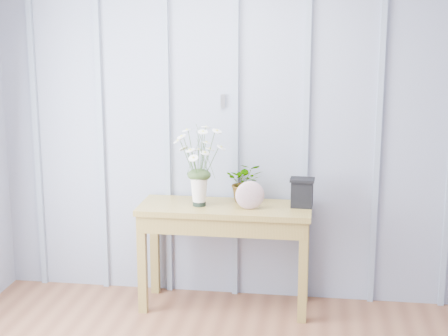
% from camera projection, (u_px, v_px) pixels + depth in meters
% --- Properties ---
extents(room_shell, '(4.00, 4.50, 2.50)m').
position_uv_depth(room_shell, '(252.00, 27.00, 3.42)').
color(room_shell, '#929AB2').
rests_on(room_shell, ground).
extents(sideboard, '(1.20, 0.45, 0.75)m').
position_uv_depth(sideboard, '(225.00, 221.00, 4.80)').
color(sideboard, olive).
rests_on(sideboard, ground).
extents(daisy_vase, '(0.40, 0.31, 0.57)m').
position_uv_depth(daisy_vase, '(199.00, 156.00, 4.70)').
color(daisy_vase, black).
rests_on(daisy_vase, sideboard).
extents(spider_plant, '(0.27, 0.23, 0.29)m').
position_uv_depth(spider_plant, '(245.00, 182.00, 4.85)').
color(spider_plant, '#273D1B').
rests_on(spider_plant, sideboard).
extents(felt_disc_vessel, '(0.21, 0.09, 0.20)m').
position_uv_depth(felt_disc_vessel, '(250.00, 195.00, 4.66)').
color(felt_disc_vessel, '#8D526E').
rests_on(felt_disc_vessel, sideboard).
extents(carved_box, '(0.17, 0.13, 0.20)m').
position_uv_depth(carved_box, '(302.00, 192.00, 4.72)').
color(carved_box, black).
rests_on(carved_box, sideboard).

